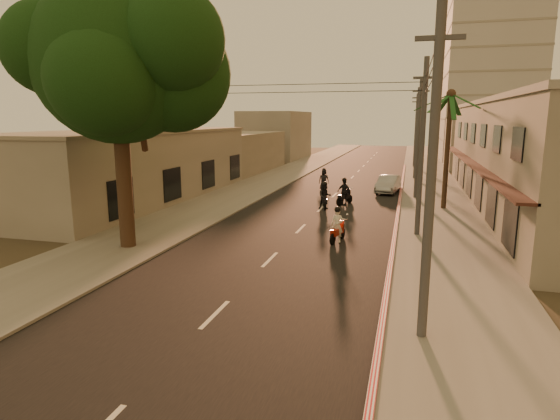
{
  "coord_description": "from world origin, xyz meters",
  "views": [
    {
      "loc": [
        5.63,
        -16.69,
        6.06
      ],
      "look_at": [
        -0.27,
        4.64,
        1.7
      ],
      "focal_mm": 30.0,
      "sensor_mm": 36.0,
      "label": 1
    }
  ],
  "objects_px": {
    "scooter_mid_b": "(344,192)",
    "scooter_far_a": "(324,180)",
    "scooter_mid_a": "(325,197)",
    "parked_car": "(388,184)",
    "broadleaf_tree": "(126,62)",
    "palm_tree": "(451,101)",
    "scooter_red": "(337,226)"
  },
  "relations": [
    {
      "from": "broadleaf_tree",
      "to": "scooter_mid_b",
      "type": "bearing_deg",
      "value": 60.38
    },
    {
      "from": "scooter_mid_a",
      "to": "scooter_red",
      "type": "bearing_deg",
      "value": -89.7
    },
    {
      "from": "scooter_red",
      "to": "parked_car",
      "type": "bearing_deg",
      "value": 97.21
    },
    {
      "from": "palm_tree",
      "to": "parked_car",
      "type": "xyz_separation_m",
      "value": [
        -3.94,
        6.47,
        -6.44
      ]
    },
    {
      "from": "palm_tree",
      "to": "scooter_mid_b",
      "type": "height_order",
      "value": "palm_tree"
    },
    {
      "from": "scooter_red",
      "to": "scooter_far_a",
      "type": "bearing_deg",
      "value": 115.38
    },
    {
      "from": "scooter_mid_b",
      "to": "palm_tree",
      "type": "bearing_deg",
      "value": 24.53
    },
    {
      "from": "scooter_mid_a",
      "to": "scooter_far_a",
      "type": "distance_m",
      "value": 8.44
    },
    {
      "from": "scooter_mid_a",
      "to": "parked_car",
      "type": "height_order",
      "value": "scooter_mid_a"
    },
    {
      "from": "scooter_red",
      "to": "scooter_mid_b",
      "type": "height_order",
      "value": "scooter_mid_b"
    },
    {
      "from": "parked_car",
      "to": "scooter_mid_b",
      "type": "bearing_deg",
      "value": -106.26
    },
    {
      "from": "scooter_mid_b",
      "to": "scooter_far_a",
      "type": "bearing_deg",
      "value": 136.99
    },
    {
      "from": "palm_tree",
      "to": "scooter_red",
      "type": "height_order",
      "value": "palm_tree"
    },
    {
      "from": "palm_tree",
      "to": "broadleaf_tree",
      "type": "bearing_deg",
      "value": -136.52
    },
    {
      "from": "broadleaf_tree",
      "to": "scooter_far_a",
      "type": "height_order",
      "value": "broadleaf_tree"
    },
    {
      "from": "palm_tree",
      "to": "scooter_mid_b",
      "type": "bearing_deg",
      "value": 179.63
    },
    {
      "from": "broadleaf_tree",
      "to": "scooter_mid_b",
      "type": "distance_m",
      "value": 17.7
    },
    {
      "from": "palm_tree",
      "to": "scooter_red",
      "type": "distance_m",
      "value": 13.33
    },
    {
      "from": "broadleaf_tree",
      "to": "scooter_mid_a",
      "type": "xyz_separation_m",
      "value": [
        6.85,
        12.03,
        -7.63
      ]
    },
    {
      "from": "broadleaf_tree",
      "to": "palm_tree",
      "type": "bearing_deg",
      "value": 43.48
    },
    {
      "from": "scooter_red",
      "to": "scooter_mid_a",
      "type": "relative_size",
      "value": 0.98
    },
    {
      "from": "scooter_red",
      "to": "scooter_mid_a",
      "type": "xyz_separation_m",
      "value": [
        -2.13,
        8.46,
        0.04
      ]
    },
    {
      "from": "scooter_mid_b",
      "to": "scooter_red",
      "type": "bearing_deg",
      "value": -59.14
    },
    {
      "from": "scooter_red",
      "to": "scooter_mid_a",
      "type": "height_order",
      "value": "scooter_mid_a"
    },
    {
      "from": "parked_car",
      "to": "broadleaf_tree",
      "type": "bearing_deg",
      "value": -110.63
    },
    {
      "from": "scooter_red",
      "to": "broadleaf_tree",
      "type": "bearing_deg",
      "value": -145.33
    },
    {
      "from": "palm_tree",
      "to": "parked_car",
      "type": "distance_m",
      "value": 9.94
    },
    {
      "from": "scooter_red",
      "to": "parked_car",
      "type": "xyz_separation_m",
      "value": [
        1.69,
        16.75,
        -0.09
      ]
    },
    {
      "from": "scooter_mid_a",
      "to": "broadleaf_tree",
      "type": "bearing_deg",
      "value": -133.5
    },
    {
      "from": "scooter_far_a",
      "to": "parked_car",
      "type": "xyz_separation_m",
      "value": [
        5.38,
        -0.0,
        -0.15
      ]
    },
    {
      "from": "broadleaf_tree",
      "to": "scooter_mid_b",
      "type": "height_order",
      "value": "broadleaf_tree"
    },
    {
      "from": "broadleaf_tree",
      "to": "parked_car",
      "type": "distance_m",
      "value": 24.23
    }
  ]
}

